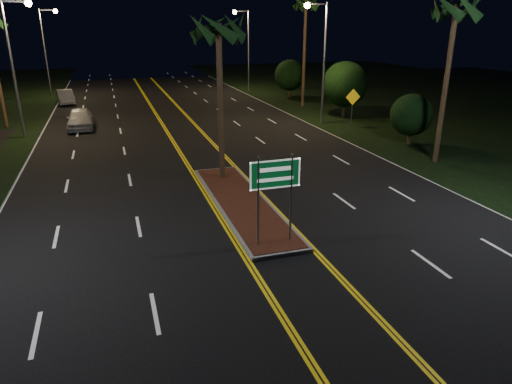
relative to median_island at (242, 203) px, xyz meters
name	(u,v)px	position (x,y,z in m)	size (l,w,h in m)	color
ground	(306,286)	(0.00, -7.00, -0.08)	(120.00, 120.00, 0.00)	black
grass_right	(484,105)	(30.00, 18.00, -0.08)	(40.00, 110.00, 0.01)	black
median_island	(242,203)	(0.00, 0.00, 0.00)	(2.25, 10.25, 0.17)	gray
highway_sign	(275,182)	(0.00, -4.20, 2.32)	(1.80, 0.08, 3.20)	gray
streetlight_left_mid	(16,53)	(-10.61, 17.00, 5.57)	(1.91, 0.44, 9.00)	gray
streetlight_left_far	(48,43)	(-10.61, 37.00, 5.57)	(1.91, 0.44, 9.00)	gray
streetlight_right_mid	(320,50)	(10.61, 15.00, 5.57)	(1.91, 0.44, 9.00)	gray
streetlight_right_far	(245,41)	(10.61, 35.00, 5.57)	(1.91, 0.44, 9.00)	gray
palm_median	(218,29)	(0.00, 3.50, 7.19)	(2.40, 2.40, 8.30)	#382819
palm_right_near	(456,9)	(12.50, 3.00, 8.13)	(2.40, 2.40, 9.30)	#382819
palm_right_far	(306,5)	(12.80, 23.00, 9.06)	(2.40, 2.40, 10.30)	#382819
shrub_near	(411,115)	(13.50, 7.00, 1.86)	(2.70, 2.70, 3.30)	#382819
shrub_mid	(345,84)	(14.00, 17.00, 2.64)	(3.78, 3.78, 4.62)	#382819
shrub_far	(290,75)	(13.80, 29.00, 2.25)	(3.24, 3.24, 3.96)	#382819
car_near	(80,117)	(-7.30, 18.68, 0.81)	(2.31, 5.38, 1.79)	#B3B2B8
car_far	(65,96)	(-9.18, 31.56, 0.72)	(2.06, 4.80, 1.60)	#AFB1BA
warning_sign	(353,102)	(12.58, 13.02, 1.84)	(1.21, 0.08, 2.89)	gray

